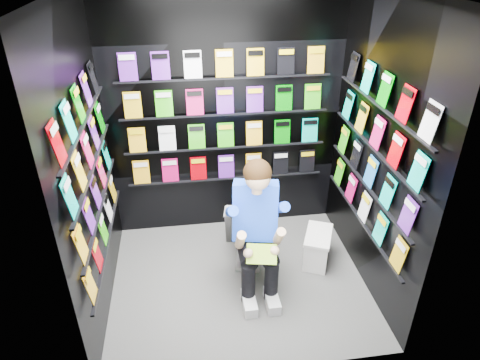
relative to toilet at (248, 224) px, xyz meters
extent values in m
plane|color=#565654|center=(-0.15, -0.41, -0.37)|extent=(2.40, 2.40, 0.00)
cube|color=black|center=(-0.15, 0.59, 0.93)|extent=(2.40, 0.04, 2.60)
cube|color=black|center=(-0.15, -1.41, 0.93)|extent=(2.40, 0.04, 2.60)
cube|color=black|center=(-1.35, -0.41, 0.93)|extent=(0.04, 2.00, 2.60)
cube|color=black|center=(1.05, -0.41, 0.93)|extent=(0.04, 2.00, 2.60)
imported|color=white|center=(0.00, 0.00, 0.00)|extent=(0.56, 0.82, 0.73)
cube|color=white|center=(0.68, -0.22, -0.21)|extent=(0.37, 0.47, 0.31)
cube|color=white|center=(0.68, -0.22, -0.04)|extent=(0.40, 0.49, 0.03)
cube|color=green|center=(0.00, -0.73, 0.21)|extent=(0.28, 0.20, 0.11)
camera|label=1|loc=(-0.58, -3.49, 2.55)|focal=32.00mm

